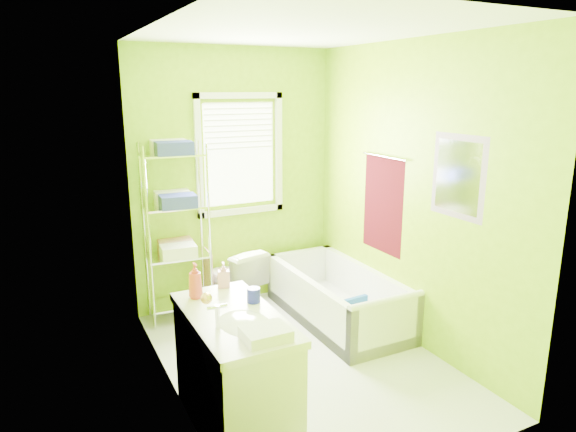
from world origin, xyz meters
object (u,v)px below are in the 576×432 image
bathtub (339,305)px  wire_shelf_unit (177,212)px  vanity (235,368)px  toilet (234,281)px

bathtub → wire_shelf_unit: 1.78m
vanity → bathtub: bearing=35.7°
bathtub → toilet: (-0.84, 0.60, 0.18)m
toilet → vanity: 1.77m
toilet → vanity: bearing=56.4°
bathtub → wire_shelf_unit: wire_shelf_unit is taller
bathtub → vanity: (-1.47, -1.05, 0.26)m
bathtub → vanity: vanity is taller
toilet → vanity: size_ratio=0.66×
bathtub → wire_shelf_unit: bearing=150.3°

